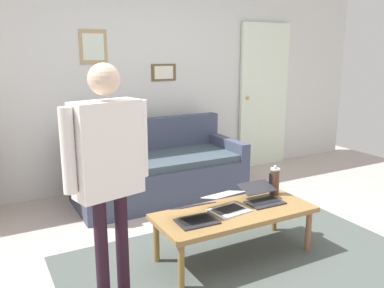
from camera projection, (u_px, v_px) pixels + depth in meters
ground_plane at (236, 254)px, 3.40m from camera, size 7.68×7.68×0.00m
area_rug at (241, 260)px, 3.29m from camera, size 2.81×1.64×0.01m
back_wall at (137, 77)px, 4.98m from camera, size 7.04×0.11×2.70m
interior_door at (264, 96)px, 5.86m from camera, size 0.82×0.09×2.05m
couch at (158, 171)px, 4.67m from camera, size 1.91×0.86×0.88m
coffee_table at (235, 215)px, 3.30m from camera, size 1.33×0.56×0.40m
laptop_left at (196, 216)px, 3.08m from camera, size 0.32×0.29×0.15m
laptop_center at (227, 205)px, 3.29m from camera, size 0.34×0.34×0.15m
laptop_right at (262, 197)px, 3.47m from camera, size 0.32×0.32×0.13m
french_press at (275, 181)px, 3.63m from camera, size 0.11×0.09×0.27m
person_standing at (108, 161)px, 2.41m from camera, size 0.57×0.27×1.61m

